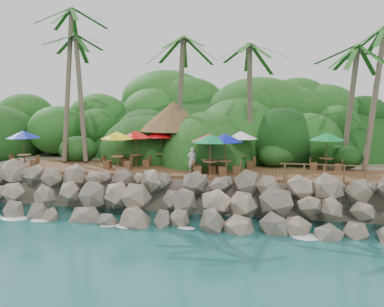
# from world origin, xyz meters

# --- Properties ---
(ground) EXTENTS (140.00, 140.00, 0.00)m
(ground) POSITION_xyz_m (0.00, 0.00, 0.00)
(ground) COLOR #19514F
(ground) RESTS_ON ground
(land_base) EXTENTS (32.00, 25.20, 2.10)m
(land_base) POSITION_xyz_m (0.00, 16.00, 1.05)
(land_base) COLOR gray
(land_base) RESTS_ON ground
(jungle_hill) EXTENTS (44.80, 28.00, 15.40)m
(jungle_hill) POSITION_xyz_m (0.00, 23.50, 0.00)
(jungle_hill) COLOR #143811
(jungle_hill) RESTS_ON ground
(seawall) EXTENTS (29.00, 4.00, 2.30)m
(seawall) POSITION_xyz_m (0.00, 2.00, 1.15)
(seawall) COLOR gray
(seawall) RESTS_ON ground
(terrace) EXTENTS (26.00, 5.00, 0.20)m
(terrace) POSITION_xyz_m (0.00, 6.00, 2.20)
(terrace) COLOR brown
(terrace) RESTS_ON land_base
(jungle_foliage) EXTENTS (44.00, 16.00, 12.00)m
(jungle_foliage) POSITION_xyz_m (0.00, 15.00, 0.00)
(jungle_foliage) COLOR #143811
(jungle_foliage) RESTS_ON ground
(foam_line) EXTENTS (25.20, 0.80, 0.06)m
(foam_line) POSITION_xyz_m (0.00, 0.30, 0.03)
(foam_line) COLOR white
(foam_line) RESTS_ON ground
(palms) EXTENTS (27.92, 6.88, 12.96)m
(palms) POSITION_xyz_m (0.80, 8.67, 11.67)
(palms) COLOR brown
(palms) RESTS_ON ground
(palapa) EXTENTS (5.57, 5.57, 4.60)m
(palapa) POSITION_xyz_m (-2.13, 9.31, 5.79)
(palapa) COLOR brown
(palapa) RESTS_ON ground
(dining_clusters) EXTENTS (22.90, 5.48, 2.54)m
(dining_clusters) POSITION_xyz_m (-0.73, 5.94, 4.40)
(dining_clusters) COLOR brown
(dining_clusters) RESTS_ON terrace
(railing) EXTENTS (8.30, 0.10, 1.00)m
(railing) POSITION_xyz_m (9.93, 3.65, 2.91)
(railing) COLOR brown
(railing) RESTS_ON terrace
(waiter) EXTENTS (0.69, 0.59, 1.61)m
(waiter) POSITION_xyz_m (0.20, 5.15, 3.10)
(waiter) COLOR white
(waiter) RESTS_ON terrace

